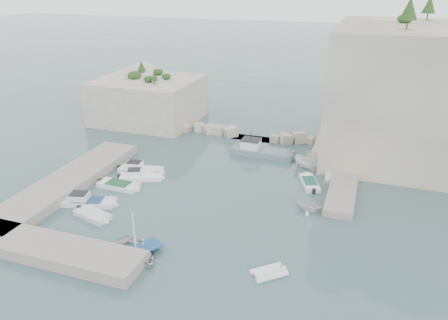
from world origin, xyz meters
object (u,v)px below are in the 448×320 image
(motorboat_b, at_px, (141,179))
(tender_east_c, at_px, (333,176))
(motorboat_e, at_px, (93,217))
(tender_east_a, at_px, (308,210))
(tender_east_d, at_px, (312,169))
(inflatable_dinghy, at_px, (269,274))
(motorboat_c, at_px, (119,187))
(motorboat_a, at_px, (141,172))
(tender_east_b, at_px, (309,185))
(work_boat, at_px, (262,155))
(rowboat, at_px, (137,256))
(motorboat_d, at_px, (88,204))

(motorboat_b, distance_m, tender_east_c, 23.43)
(motorboat_e, relative_size, tender_east_a, 1.43)
(tender_east_d, bearing_deg, inflatable_dinghy, -171.65)
(motorboat_b, xyz_separation_m, motorboat_c, (-1.35, -2.86, 0.00))
(tender_east_c, bearing_deg, motorboat_c, 113.12)
(motorboat_a, relative_size, tender_east_b, 1.27)
(motorboat_c, xyz_separation_m, inflatable_dinghy, (20.30, -9.85, 0.00))
(tender_east_d, distance_m, work_boat, 7.55)
(motorboat_e, height_order, rowboat, rowboat)
(motorboat_c, relative_size, inflatable_dinghy, 1.73)
(tender_east_a, bearing_deg, motorboat_e, 119.64)
(rowboat, distance_m, tender_east_d, 26.53)
(tender_east_c, bearing_deg, inflatable_dinghy, 169.28)
(tender_east_b, xyz_separation_m, tender_east_c, (2.34, 3.46, 0.00))
(motorboat_e, bearing_deg, rowboat, -14.92)
(motorboat_c, distance_m, rowboat, 14.16)
(motorboat_c, xyz_separation_m, tender_east_b, (20.83, 7.91, 0.00))
(motorboat_b, bearing_deg, rowboat, -84.29)
(motorboat_c, height_order, tender_east_b, same)
(motorboat_a, bearing_deg, tender_east_c, 7.99)
(motorboat_a, height_order, tender_east_a, tender_east_a)
(motorboat_a, height_order, motorboat_e, motorboat_a)
(tender_east_a, bearing_deg, tender_east_d, 13.61)
(motorboat_c, bearing_deg, motorboat_b, 66.78)
(motorboat_b, xyz_separation_m, inflatable_dinghy, (18.96, -12.71, 0.00))
(motorboat_d, height_order, inflatable_dinghy, motorboat_d)
(motorboat_e, xyz_separation_m, rowboat, (7.57, -4.42, 0.00))
(inflatable_dinghy, height_order, tender_east_c, tender_east_c)
(tender_east_b, relative_size, work_boat, 0.51)
(motorboat_d, distance_m, tender_east_a, 23.58)
(rowboat, xyz_separation_m, tender_east_a, (13.01, 13.06, 0.00))
(motorboat_a, xyz_separation_m, tender_east_b, (20.53, 3.19, 0.00))
(tender_east_d, bearing_deg, work_boat, 79.48)
(tender_east_d, bearing_deg, tender_east_b, -166.50)
(tender_east_b, height_order, work_boat, work_boat)
(rowboat, height_order, tender_east_a, tender_east_a)
(motorboat_c, height_order, tender_east_a, tender_east_a)
(tender_east_d, bearing_deg, motorboat_a, 120.10)
(motorboat_d, xyz_separation_m, work_boat, (14.27, 19.73, 0.00))
(inflatable_dinghy, distance_m, work_boat, 25.92)
(motorboat_d, distance_m, tender_east_d, 27.48)
(motorboat_c, xyz_separation_m, tender_east_c, (23.18, 11.37, 0.00))
(motorboat_a, relative_size, tender_east_a, 1.99)
(motorboat_e, distance_m, rowboat, 8.77)
(tender_east_c, bearing_deg, motorboat_b, 108.30)
(inflatable_dinghy, relative_size, work_boat, 0.33)
(motorboat_c, height_order, motorboat_d, motorboat_d)
(inflatable_dinghy, height_order, work_boat, work_boat)
(motorboat_d, bearing_deg, inflatable_dinghy, -28.04)
(motorboat_a, height_order, work_boat, work_boat)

